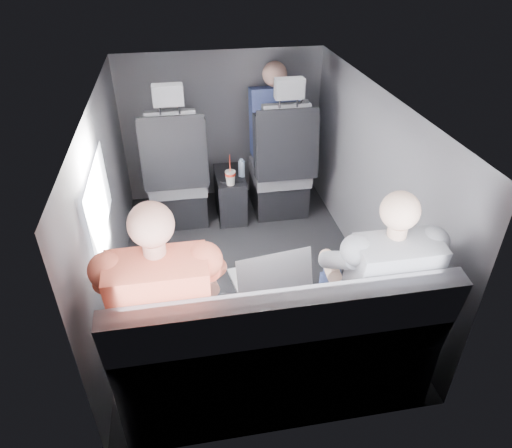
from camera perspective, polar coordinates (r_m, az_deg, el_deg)
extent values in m
plane|color=black|center=(3.47, -1.28, -6.24)|extent=(2.60, 2.60, 0.00)
plane|color=#B2B2AD|center=(2.82, -1.62, 15.51)|extent=(2.60, 2.60, 0.00)
cube|color=#56565B|center=(3.11, -18.07, 1.89)|extent=(0.02, 2.60, 1.35)
cube|color=#56565B|center=(3.33, 14.12, 4.73)|extent=(0.02, 2.60, 1.35)
cube|color=#56565B|center=(4.26, -4.19, 12.01)|extent=(1.80, 0.02, 1.35)
cube|color=#56565B|center=(2.08, 4.28, -14.19)|extent=(1.80, 0.02, 1.35)
cube|color=white|center=(2.74, -19.02, 2.75)|extent=(0.02, 0.75, 0.42)
cube|color=black|center=(3.71, 3.91, 10.81)|extent=(0.35, 0.11, 0.59)
cube|color=black|center=(4.13, -9.52, 2.77)|extent=(0.46, 0.48, 0.30)
cube|color=slate|center=(4.00, -9.80, 5.47)|extent=(0.48, 0.46, 0.14)
cube|color=slate|center=(3.66, -10.25, 9.18)|extent=(0.38, 0.18, 0.61)
cube|color=black|center=(3.68, -13.65, 8.40)|extent=(0.08, 0.21, 0.53)
cube|color=black|center=(3.67, -6.74, 9.08)|extent=(0.08, 0.21, 0.53)
cube|color=black|center=(3.60, -10.20, 8.63)|extent=(0.50, 0.11, 0.58)
cube|color=slate|center=(3.47, -10.96, 15.57)|extent=(0.22, 0.10, 0.15)
cube|color=black|center=(4.21, 2.80, 3.89)|extent=(0.46, 0.48, 0.30)
cube|color=slate|center=(4.09, 2.94, 6.57)|extent=(0.48, 0.46, 0.14)
cube|color=slate|center=(3.76, 3.78, 10.28)|extent=(0.38, 0.18, 0.61)
cube|color=black|center=(3.72, 0.42, 9.65)|extent=(0.08, 0.21, 0.53)
cube|color=black|center=(3.82, 7.02, 10.03)|extent=(0.08, 0.21, 0.53)
cube|color=black|center=(3.70, 4.01, 9.75)|extent=(0.50, 0.11, 0.58)
cube|color=slate|center=(3.57, 4.19, 16.55)|extent=(0.22, 0.10, 0.15)
cube|color=black|center=(4.08, -3.25, 3.69)|extent=(0.24, 0.48, 0.40)
cylinder|color=black|center=(3.88, -3.85, 5.41)|extent=(0.09, 0.09, 0.01)
cylinder|color=black|center=(3.89, -2.24, 5.55)|extent=(0.09, 0.09, 0.01)
cube|color=slate|center=(2.60, 2.34, -16.48)|extent=(1.60, 0.50, 0.45)
cube|color=slate|center=(2.11, 3.96, -13.12)|extent=(1.60, 0.17, 0.47)
cylinder|color=red|center=(3.78, -3.24, 6.27)|extent=(0.09, 0.09, 0.02)
cylinder|color=white|center=(3.77, -3.25, 6.55)|extent=(0.09, 0.09, 0.01)
cylinder|color=red|center=(3.74, -3.29, 7.60)|extent=(0.01, 0.01, 0.14)
cylinder|color=#9CBED4|center=(3.93, -1.82, 6.90)|extent=(0.06, 0.06, 0.14)
cylinder|color=#9CBED4|center=(3.89, -1.84, 7.96)|extent=(0.03, 0.03, 0.02)
cube|color=silver|center=(2.53, -11.71, -7.28)|extent=(0.38, 0.32, 0.02)
cube|color=silver|center=(2.51, -11.74, -7.30)|extent=(0.29, 0.20, 0.00)
cube|color=silver|center=(2.58, -11.74, -6.09)|extent=(0.11, 0.08, 0.00)
cube|color=silver|center=(2.34, -12.02, -7.34)|extent=(0.33, 0.16, 0.22)
cube|color=silver|center=(2.35, -12.02, -7.26)|extent=(0.29, 0.13, 0.19)
cube|color=#A5A6AA|center=(2.52, 1.57, -6.79)|extent=(0.43, 0.33, 0.02)
cube|color=silver|center=(2.50, 1.64, -6.81)|extent=(0.34, 0.19, 0.00)
cube|color=#A5A6AA|center=(2.57, 1.21, -5.45)|extent=(0.13, 0.08, 0.00)
cube|color=#A5A6AA|center=(2.30, 2.47, -6.83)|extent=(0.40, 0.13, 0.26)
cube|color=silver|center=(2.30, 2.43, -6.76)|extent=(0.35, 0.11, 0.22)
cube|color=black|center=(2.69, 13.76, -4.91)|extent=(0.35, 0.28, 0.02)
cube|color=black|center=(2.67, 13.91, -4.92)|extent=(0.28, 0.17, 0.00)
cube|color=black|center=(2.73, 13.29, -3.90)|extent=(0.10, 0.07, 0.00)
cube|color=black|center=(2.52, 15.25, -4.76)|extent=(0.32, 0.12, 0.21)
cube|color=silver|center=(2.53, 15.19, -4.70)|extent=(0.28, 0.10, 0.18)
cube|color=#2E2E32|center=(2.45, -13.74, -11.52)|extent=(0.16, 0.47, 0.14)
cube|color=#2E2E32|center=(2.43, -8.15, -11.05)|extent=(0.16, 0.47, 0.14)
cube|color=#2E2E32|center=(2.83, -12.82, -12.33)|extent=(0.14, 0.14, 0.45)
cube|color=#2E2E32|center=(2.81, -7.97, -11.92)|extent=(0.14, 0.14, 0.45)
cube|color=#E96A4C|center=(2.11, -11.61, -9.97)|extent=(0.43, 0.29, 0.58)
sphere|color=tan|center=(1.89, -13.01, -0.05)|extent=(0.19, 0.19, 0.19)
cylinder|color=tan|center=(2.41, -16.49, -7.54)|extent=(0.12, 0.30, 0.13)
cylinder|color=tan|center=(2.38, -6.26, -6.64)|extent=(0.12, 0.30, 0.13)
cube|color=navy|center=(2.57, 11.42, -8.69)|extent=(0.15, 0.44, 0.13)
cube|color=navy|center=(2.65, 15.89, -7.97)|extent=(0.15, 0.44, 0.13)
cube|color=navy|center=(2.92, 9.27, -10.02)|extent=(0.13, 0.13, 0.45)
cube|color=navy|center=(2.99, 13.30, -9.38)|extent=(0.13, 0.13, 0.45)
cube|color=gray|center=(2.32, 16.29, -6.97)|extent=(0.40, 0.27, 0.54)
sphere|color=beige|center=(2.12, 17.57, 1.61)|extent=(0.18, 0.18, 0.18)
cylinder|color=beige|center=(2.50, 9.26, -5.16)|extent=(0.11, 0.28, 0.12)
cylinder|color=beige|center=(2.65, 17.47, -4.05)|extent=(0.11, 0.28, 0.12)
cube|color=navy|center=(4.08, 2.28, 12.69)|extent=(0.41, 0.27, 0.60)
sphere|color=tan|center=(3.98, 2.35, 18.23)|extent=(0.21, 0.21, 0.21)
cube|color=navy|center=(4.25, 2.02, 9.30)|extent=(0.35, 0.41, 0.12)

